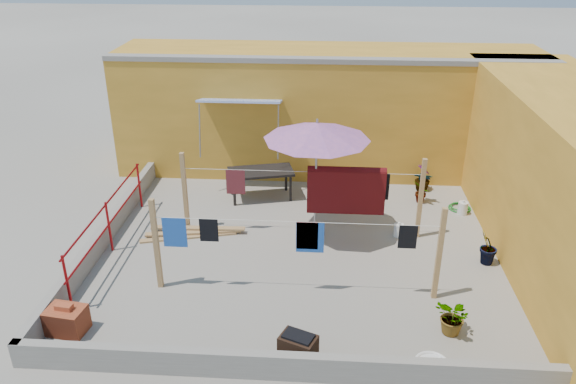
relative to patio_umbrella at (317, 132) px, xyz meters
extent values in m
plane|color=#9E998E|center=(-0.30, -0.75, -2.34)|extent=(80.00, 80.00, 0.00)
cube|color=gold|center=(0.20, 3.95, -0.74)|extent=(11.00, 2.40, 3.20)
cube|color=gray|center=(0.20, 2.90, 0.81)|extent=(11.00, 0.35, 0.12)
cube|color=#2D51B2|center=(-1.90, 2.40, -0.09)|extent=(2.00, 0.79, 0.22)
cylinder|color=gray|center=(-2.85, 2.03, -0.74)|extent=(0.03, 0.30, 1.28)
cylinder|color=gray|center=(-0.95, 2.03, -0.74)|extent=(0.03, 0.30, 1.28)
cube|color=gold|center=(4.90, -0.75, -0.74)|extent=(2.40, 9.00, 3.20)
cube|color=gray|center=(-0.30, -4.33, -2.12)|extent=(8.30, 0.16, 0.44)
cube|color=gray|center=(-4.38, -0.75, -2.12)|extent=(0.16, 7.30, 0.44)
cylinder|color=maroon|center=(-4.15, -2.95, -1.79)|extent=(0.05, 0.05, 1.10)
cylinder|color=maroon|center=(-4.15, -0.95, -1.79)|extent=(0.05, 0.05, 1.10)
cylinder|color=maroon|center=(-4.15, 1.05, -1.79)|extent=(0.05, 0.05, 1.10)
cylinder|color=maroon|center=(-4.15, -0.95, -1.29)|extent=(0.04, 4.20, 0.04)
cylinder|color=maroon|center=(-4.15, -0.95, -1.74)|extent=(0.04, 4.20, 0.04)
cube|color=tan|center=(-2.80, -2.15, -1.44)|extent=(0.09, 0.09, 1.80)
cube|color=tan|center=(2.20, -2.15, -1.44)|extent=(0.09, 0.09, 1.80)
cube|color=tan|center=(2.20, 0.05, -1.44)|extent=(0.09, 0.09, 1.80)
cube|color=tan|center=(-2.80, 0.05, -1.44)|extent=(0.09, 0.09, 1.80)
cylinder|color=silver|center=(-0.30, -2.15, -0.89)|extent=(5.00, 0.01, 0.01)
cylinder|color=silver|center=(-0.30, 0.05, -0.89)|extent=(5.00, 0.01, 0.01)
cube|color=#4B0C0E|center=(0.64, 0.05, -1.32)|extent=(1.63, 0.22, 0.96)
cube|color=black|center=(1.34, 0.05, -1.19)|extent=(0.37, 0.02, 0.59)
cube|color=#5B2025|center=(-1.69, 0.05, -1.17)|extent=(0.40, 0.02, 0.56)
cube|color=#2051AE|center=(-2.44, -2.15, -1.18)|extent=(0.43, 0.02, 0.58)
cube|color=black|center=(-1.83, -2.15, -1.12)|extent=(0.33, 0.02, 0.44)
cube|color=red|center=(-0.10, -2.15, -1.16)|extent=(0.38, 0.02, 0.53)
cube|color=#2051AE|center=(-0.05, -2.15, -1.19)|extent=(0.49, 0.02, 0.60)
cube|color=black|center=(1.63, -2.15, -1.12)|extent=(0.32, 0.02, 0.45)
cylinder|color=gray|center=(0.00, 0.00, -2.31)|extent=(0.39, 0.39, 0.07)
cylinder|color=gray|center=(0.00, 0.00, -1.10)|extent=(0.05, 0.05, 2.49)
cone|color=#BA649A|center=(0.00, 0.00, 0.02)|extent=(2.66, 2.66, 0.35)
cylinder|color=gray|center=(0.00, 0.00, 0.21)|extent=(0.04, 0.04, 0.11)
cube|color=black|center=(-1.36, 1.74, -1.65)|extent=(1.70, 1.13, 0.06)
cube|color=black|center=(-1.94, 1.27, -2.00)|extent=(0.06, 0.06, 0.68)
cube|color=black|center=(-2.09, 1.87, -2.00)|extent=(0.06, 0.06, 0.68)
cube|color=black|center=(-0.63, 1.60, -2.00)|extent=(0.06, 0.06, 0.68)
cube|color=black|center=(-0.78, 2.20, -2.00)|extent=(0.06, 0.06, 0.68)
cube|color=#A24025|center=(-3.97, -3.52, -2.12)|extent=(0.67, 0.52, 0.44)
cube|color=#B04D29|center=(-3.97, -3.52, -1.86)|extent=(0.29, 0.17, 0.09)
cube|color=tan|center=(-2.70, -0.34, -2.32)|extent=(2.02, 0.66, 0.04)
cube|color=tan|center=(-2.62, -0.22, -2.28)|extent=(2.04, 0.49, 0.04)
cube|color=tan|center=(-2.54, -0.10, -2.23)|extent=(2.05, 0.21, 0.04)
cube|color=black|center=(-0.16, -3.95, -2.12)|extent=(0.64, 0.54, 0.45)
cube|color=black|center=(-0.16, -3.95, -1.87)|extent=(0.52, 0.43, 0.04)
cylinder|color=silver|center=(1.88, -3.95, -2.31)|extent=(0.50, 0.50, 0.07)
torus|color=silver|center=(1.88, -3.95, -2.28)|extent=(0.53, 0.53, 0.05)
cylinder|color=silver|center=(3.40, 1.18, -2.19)|extent=(0.22, 0.22, 0.30)
cylinder|color=silver|center=(3.40, 1.18, -2.02)|extent=(0.06, 0.06, 0.05)
cylinder|color=silver|center=(1.81, 0.05, -2.20)|extent=(0.21, 0.21, 0.29)
cylinder|color=silver|center=(1.81, 0.05, -2.04)|extent=(0.06, 0.06, 0.05)
torus|color=#176B21|center=(3.40, 1.45, -2.33)|extent=(0.53, 0.53, 0.04)
torus|color=#176B21|center=(3.40, 1.45, -2.28)|extent=(0.45, 0.45, 0.04)
imported|color=#1E601B|center=(0.09, 2.04, -1.97)|extent=(0.71, 0.62, 0.74)
imported|color=#1E601B|center=(2.65, 2.45, -2.01)|extent=(0.42, 0.42, 0.66)
imported|color=#1E601B|center=(2.52, 1.74, -1.92)|extent=(0.52, 0.43, 0.85)
imported|color=#1E601B|center=(3.40, -0.97, -1.97)|extent=(0.53, 0.53, 0.76)
imported|color=#1E601B|center=(2.33, -3.15, -2.02)|extent=(0.74, 0.76, 0.64)
camera|label=1|loc=(0.14, -10.65, 3.70)|focal=35.00mm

